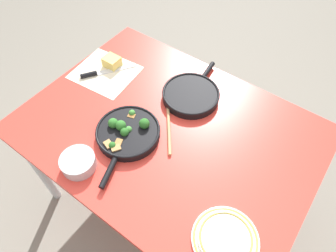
% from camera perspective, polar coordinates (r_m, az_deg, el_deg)
% --- Properties ---
extents(ground_plane, '(14.00, 14.00, 0.00)m').
position_cam_1_polar(ground_plane, '(1.99, -0.00, -13.31)').
color(ground_plane, slate).
extents(dining_table_red, '(1.30, 0.95, 0.74)m').
position_cam_1_polar(dining_table_red, '(1.40, -0.00, -2.33)').
color(dining_table_red, red).
rests_on(dining_table_red, ground_plane).
extents(skillet_broccoli, '(0.28, 0.41, 0.08)m').
position_cam_1_polar(skillet_broccoli, '(1.31, -7.75, -1.24)').
color(skillet_broccoli, black).
rests_on(skillet_broccoli, dining_table_red).
extents(skillet_eggs, '(0.28, 0.39, 0.04)m').
position_cam_1_polar(skillet_eggs, '(1.45, 4.41, 5.98)').
color(skillet_eggs, black).
rests_on(skillet_eggs, dining_table_red).
extents(wooden_spoon, '(0.24, 0.29, 0.02)m').
position_cam_1_polar(wooden_spoon, '(1.38, 0.18, 2.09)').
color(wooden_spoon, tan).
rests_on(wooden_spoon, dining_table_red).
extents(parchment_sheet, '(0.33, 0.30, 0.00)m').
position_cam_1_polar(parchment_sheet, '(1.62, -11.87, 9.97)').
color(parchment_sheet, beige).
rests_on(parchment_sheet, dining_table_red).
extents(grater_knife, '(0.18, 0.26, 0.02)m').
position_cam_1_polar(grater_knife, '(1.62, -12.73, 9.93)').
color(grater_knife, silver).
rests_on(grater_knife, dining_table_red).
extents(cheese_block, '(0.08, 0.07, 0.05)m').
position_cam_1_polar(cheese_block, '(1.64, -10.64, 11.92)').
color(cheese_block, '#E0C15B').
rests_on(cheese_block, dining_table_red).
extents(dinner_plate_stack, '(0.24, 0.24, 0.03)m').
position_cam_1_polar(dinner_plate_stack, '(1.13, 10.89, -20.33)').
color(dinner_plate_stack, white).
rests_on(dinner_plate_stack, dining_table_red).
extents(prep_bowl_steel, '(0.14, 0.14, 0.05)m').
position_cam_1_polar(prep_bowl_steel, '(1.27, -16.72, -6.67)').
color(prep_bowl_steel, '#B7B7BC').
rests_on(prep_bowl_steel, dining_table_red).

